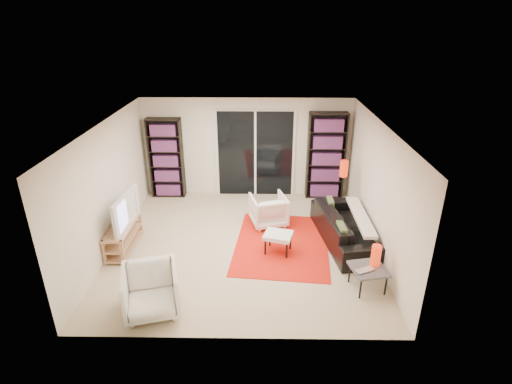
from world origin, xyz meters
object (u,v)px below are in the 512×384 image
armchair_back (268,210)px  side_table (368,270)px  bookshelf_right (326,156)px  tv_stand (123,236)px  floor_lamp (343,175)px  armchair_front (151,291)px  sofa (345,227)px  bookshelf_left (166,158)px  ottoman (278,236)px

armchair_back → side_table: armchair_back is taller
bookshelf_right → tv_stand: (-4.19, -2.49, -0.79)m
side_table → armchair_back: bearing=125.8°
tv_stand → floor_lamp: bearing=18.0°
bookshelf_right → side_table: 3.75m
tv_stand → armchair_front: size_ratio=1.50×
floor_lamp → sofa: bearing=-95.3°
sofa → side_table: size_ratio=3.39×
tv_stand → armchair_back: size_ratio=1.68×
tv_stand → armchair_back: bearing=20.0°
tv_stand → armchair_back: 2.97m
bookshelf_left → tv_stand: size_ratio=1.59×
bookshelf_right → armchair_back: bearing=-133.3°
armchair_front → floor_lamp: floor_lamp is taller
tv_stand → side_table: size_ratio=1.91×
bookshelf_left → ottoman: size_ratio=3.22×
armchair_back → ottoman: size_ratio=1.21×
bookshelf_left → side_table: size_ratio=3.04×
bookshelf_right → armchair_front: bookshelf_right is taller
bookshelf_left → armchair_back: 2.94m
side_table → floor_lamp: floor_lamp is taller
armchair_front → side_table: armchair_front is taller
sofa → floor_lamp: size_ratio=1.66×
armchair_front → floor_lamp: 4.73m
bookshelf_left → ottoman: (2.63, -2.60, -0.63)m
side_table → bookshelf_right: bearing=93.1°
armchair_front → sofa: bearing=17.2°
bookshelf_right → ottoman: bookshelf_right is taller
tv_stand → sofa: sofa is taller
side_table → floor_lamp: bearing=89.5°
sofa → ottoman: size_ratio=3.59×
side_table → ottoman: bearing=142.6°
bookshelf_left → side_table: bookshelf_left is taller
sofa → floor_lamp: floor_lamp is taller
armchair_back → armchair_front: armchair_front is taller
armchair_front → ottoman: size_ratio=1.35×
tv_stand → armchair_front: armchair_front is taller
sofa → ottoman: sofa is taller
sofa → armchair_front: size_ratio=2.66×
armchair_front → side_table: (3.39, 0.60, -0.01)m
ottoman → side_table: 1.79m
tv_stand → floor_lamp: 4.69m
tv_stand → side_table: 4.55m
bookshelf_left → sofa: size_ratio=0.90×
sofa → side_table: 1.51m
side_table → armchair_front: bearing=-170.0°
armchair_front → ottoman: bearing=25.4°
sofa → tv_stand: bearing=86.0°
bookshelf_right → ottoman: 2.96m
armchair_back → tv_stand: bearing=4.9°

